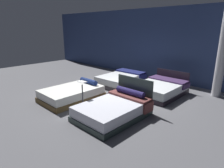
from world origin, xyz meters
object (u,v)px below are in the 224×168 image
bed_1 (114,109)px  price_sign (83,99)px  bed_0 (72,94)px  support_pillar (223,51)px  bed_2 (121,79)px  bed_3 (160,88)px

bed_1 → price_sign: 1.16m
bed_0 → bed_1: size_ratio=1.01×
bed_1 → support_pillar: 4.65m
bed_2 → price_sign: 3.20m
bed_0 → bed_2: 2.75m
bed_3 → bed_0: bearing=-126.4°
bed_0 → price_sign: bearing=-15.4°
bed_1 → bed_2: bed_1 is taller
bed_3 → support_pillar: bearing=38.7°
bed_3 → price_sign: size_ratio=2.23×
price_sign → bed_1: bearing=16.6°
support_pillar → bed_3: bearing=-140.7°
bed_2 → price_sign: price_sign is taller
support_pillar → bed_2: bearing=-159.2°
bed_0 → bed_3: 3.44m
bed_0 → support_pillar: size_ratio=0.62×
bed_1 → bed_2: (-2.13, 2.70, -0.02)m
bed_2 → bed_1: bearing=-54.8°
bed_3 → support_pillar: size_ratio=0.61×
bed_1 → support_pillar: support_pillar is taller
support_pillar → bed_1: bearing=-111.0°
price_sign → bed_0: bearing=164.7°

